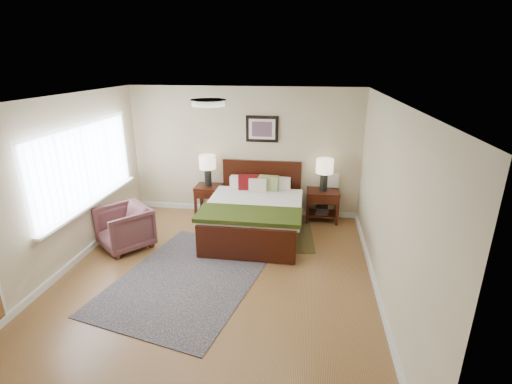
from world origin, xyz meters
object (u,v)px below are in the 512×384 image
nightstand_right (322,202)px  lamp_left (208,165)px  bed (255,207)px  nightstand_left (209,192)px  armchair (124,228)px  lamp_right (325,169)px  rug_persian (189,277)px

nightstand_right → lamp_left: lamp_left is taller
bed → nightstand_left: bed is taller
nightstand_left → armchair: armchair is taller
nightstand_left → armchair: 1.86m
bed → armchair: size_ratio=2.61×
nightstand_right → lamp_right: 0.66m
nightstand_left → lamp_right: size_ratio=0.99×
bed → lamp_left: (-1.04, 0.76, 0.52)m
armchair → rug_persian: 1.56m
armchair → lamp_right: bearing=66.3°
bed → rug_persian: size_ratio=0.78×
bed → lamp_right: (1.20, 0.76, 0.53)m
lamp_right → lamp_left: bearing=180.0°
lamp_right → armchair: lamp_right is taller
nightstand_left → nightstand_right: bearing=0.2°
armchair → rug_persian: size_ratio=0.30×
lamp_right → armchair: bearing=-154.1°
lamp_left → lamp_right: lamp_right is taller
nightstand_left → lamp_right: 2.31m
bed → nightstand_right: (1.20, 0.75, -0.13)m
nightstand_right → rug_persian: (-1.93, -2.32, -0.37)m
nightstand_right → rug_persian: nightstand_right is taller
nightstand_left → armchair: size_ratio=0.78×
nightstand_left → nightstand_right: size_ratio=0.98×
bed → armchair: bed is taller
nightstand_left → lamp_right: lamp_right is taller
nightstand_right → nightstand_left: bearing=-179.8°
bed → lamp_right: bearing=32.3°
lamp_right → bed: bearing=-147.7°
nightstand_left → rug_persian: nightstand_left is taller
nightstand_right → lamp_right: (0.00, 0.01, 0.66)m
lamp_left → armchair: 1.99m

